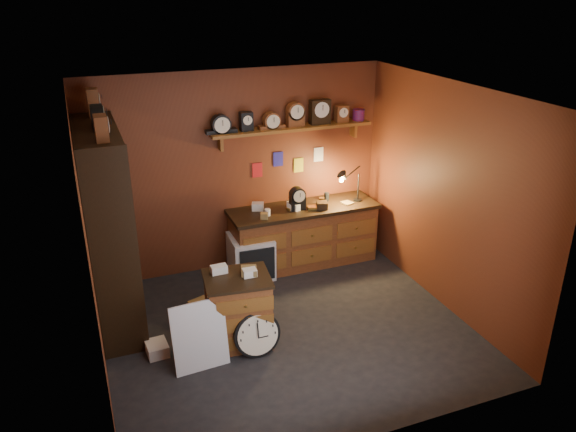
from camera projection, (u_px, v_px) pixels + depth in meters
The scene contains 11 objects.
floor at pixel (288, 330), 6.45m from camera, with size 4.00×4.00×0.00m, color black.
room_shell at pixel (288, 185), 5.89m from camera, with size 4.02×3.62×2.71m.
shelving_unit at pixel (105, 221), 6.20m from camera, with size 0.47×1.60×2.58m.
workbench at pixel (303, 232), 7.80m from camera, with size 2.07×0.66×1.36m.
low_cabinet at pixel (238, 307), 6.09m from camera, with size 0.77×0.67×0.89m.
big_round_clock at pixel (257, 334), 5.94m from camera, with size 0.51×0.17×0.51m.
white_panel at pixel (202, 366), 5.84m from camera, with size 0.57×0.02×0.76m, color silver.
mini_fridge at pixel (251, 256), 7.54m from camera, with size 0.57×0.59×0.57m.
floor_box_a at pixel (202, 307), 6.73m from camera, with size 0.27×0.23×0.17m, color olive.
floor_box_b at pixel (157, 349), 6.01m from camera, with size 0.22×0.26×0.13m, color white.
floor_box_c at pixel (189, 350), 5.95m from camera, with size 0.24×0.20×0.18m, color olive.
Camera 1 is at (-1.97, -5.06, 3.71)m, focal length 35.00 mm.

